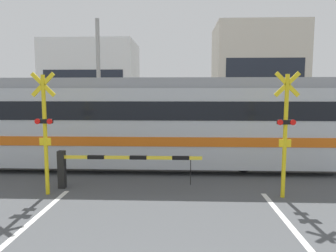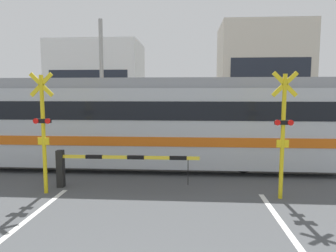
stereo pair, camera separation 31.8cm
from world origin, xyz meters
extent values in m
cube|color=gray|center=(0.00, 9.27, 0.04)|extent=(50.00, 0.10, 0.08)
cube|color=gray|center=(0.00, 10.70, 0.04)|extent=(50.00, 0.10, 0.08)
cube|color=#B7BCC1|center=(-2.87, 9.99, 1.62)|extent=(18.17, 2.82, 2.79)
cube|color=gray|center=(-2.87, 9.99, 3.20)|extent=(17.98, 2.48, 0.36)
cube|color=orange|center=(-2.87, 9.99, 1.21)|extent=(18.18, 2.88, 0.32)
cube|color=black|center=(-2.87, 9.99, 2.25)|extent=(17.44, 2.86, 0.64)
cylinder|color=black|center=(2.76, 9.27, 0.38)|extent=(0.76, 0.12, 0.76)
cylinder|color=black|center=(2.76, 10.70, 0.38)|extent=(0.76, 0.12, 0.76)
cube|color=black|center=(-3.08, 7.20, 0.57)|extent=(0.20, 0.20, 1.14)
cube|color=yellow|center=(-0.99, 7.20, 0.95)|extent=(4.20, 0.09, 0.09)
cube|color=black|center=(-2.04, 7.20, 0.95)|extent=(0.50, 0.10, 0.10)
cube|color=black|center=(-0.78, 7.20, 0.95)|extent=(0.50, 0.10, 0.10)
cube|color=black|center=(0.48, 7.20, 0.95)|extent=(0.50, 0.10, 0.10)
cylinder|color=black|center=(0.78, 7.20, 0.52)|extent=(0.02, 0.02, 0.76)
cube|color=black|center=(3.08, 12.55, 0.57)|extent=(0.20, 0.20, 1.14)
cube|color=yellow|center=(0.99, 12.55, 0.95)|extent=(4.20, 0.09, 0.09)
cube|color=black|center=(2.04, 12.55, 0.95)|extent=(0.50, 0.10, 0.10)
cube|color=black|center=(0.78, 12.55, 0.95)|extent=(0.50, 0.10, 0.10)
cube|color=black|center=(-0.48, 12.55, 0.95)|extent=(0.50, 0.10, 0.10)
cylinder|color=black|center=(-0.78, 12.55, 0.52)|extent=(0.02, 0.02, 0.76)
cylinder|color=yellow|center=(-3.28, 6.63, 1.67)|extent=(0.11, 0.11, 3.35)
cube|color=yellow|center=(-3.28, 6.63, 3.08)|extent=(0.68, 0.04, 0.68)
cube|color=yellow|center=(-3.28, 6.63, 3.08)|extent=(0.68, 0.04, 0.68)
cube|color=black|center=(-3.28, 6.63, 2.08)|extent=(0.44, 0.12, 0.12)
cylinder|color=red|center=(-3.45, 6.56, 2.08)|extent=(0.15, 0.03, 0.15)
cylinder|color=red|center=(-3.11, 6.56, 2.08)|extent=(0.15, 0.03, 0.15)
cube|color=yellow|center=(-3.28, 6.61, 1.51)|extent=(0.32, 0.03, 0.20)
cylinder|color=yellow|center=(3.28, 6.63, 1.67)|extent=(0.11, 0.11, 3.35)
cube|color=yellow|center=(3.28, 6.63, 3.08)|extent=(0.68, 0.04, 0.68)
cube|color=yellow|center=(3.28, 6.63, 3.08)|extent=(0.68, 0.04, 0.68)
cube|color=black|center=(3.28, 6.63, 2.08)|extent=(0.44, 0.12, 0.12)
cylinder|color=red|center=(3.11, 6.56, 2.08)|extent=(0.15, 0.03, 0.15)
cylinder|color=red|center=(3.45, 6.56, 2.08)|extent=(0.15, 0.03, 0.15)
cube|color=yellow|center=(3.28, 6.61, 1.51)|extent=(0.32, 0.03, 0.20)
cylinder|color=brown|center=(-1.06, 14.16, 0.38)|extent=(0.13, 0.13, 0.76)
cylinder|color=brown|center=(-0.92, 14.16, 0.38)|extent=(0.13, 0.13, 0.76)
cube|color=maroon|center=(-0.99, 14.16, 1.06)|extent=(0.38, 0.22, 0.60)
sphere|color=tan|center=(-0.99, 14.16, 1.47)|extent=(0.21, 0.21, 0.21)
cube|color=white|center=(-7.24, 24.87, 3.63)|extent=(7.61, 5.27, 7.27)
cube|color=#1E232D|center=(-7.24, 22.23, 4.00)|extent=(6.39, 0.03, 1.45)
cube|color=beige|center=(7.02, 24.87, 4.29)|extent=(7.17, 5.27, 8.59)
cube|color=#1E232D|center=(7.02, 22.23, 4.72)|extent=(6.02, 0.03, 1.72)
cylinder|color=gray|center=(-4.03, 15.05, 3.44)|extent=(0.22, 0.22, 6.87)
camera|label=1|loc=(0.45, -1.45, 2.83)|focal=32.00mm
camera|label=2|loc=(0.77, -1.44, 2.83)|focal=32.00mm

